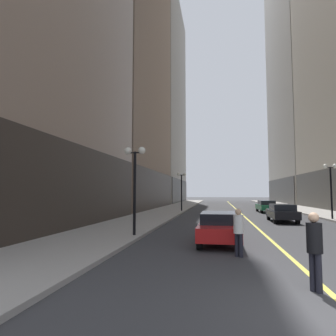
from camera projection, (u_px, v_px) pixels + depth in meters
ground_plane at (236, 209)px, 39.50m from camera, size 200.00×200.00×0.00m
sidewalk_left at (174, 208)px, 40.84m from camera, size 4.50×78.00×0.15m
sidewalk_right at (302, 209)px, 38.18m from camera, size 4.50×78.00×0.15m
lane_centre_stripe at (236, 209)px, 39.51m from camera, size 0.16×70.00×0.01m
building_left_far at (155, 101)px, 68.59m from camera, size 11.81×26.00×46.29m
building_right_far at (300, 13)px, 64.88m from camera, size 10.51×26.00×81.99m
car_red at (219, 227)px, 12.96m from camera, size 1.74×4.17×1.32m
car_black at (282, 212)px, 22.36m from camera, size 1.79×4.37×1.32m
car_green at (266, 206)px, 32.94m from camera, size 1.79×4.52×1.32m
pedestrian_in_black_coat at (315, 245)px, 6.71m from camera, size 0.47×0.47×1.75m
pedestrian_in_white_shirt at (239, 229)px, 10.31m from camera, size 0.48×0.48×1.63m
street_lamp_left_near at (135, 171)px, 14.74m from camera, size 1.06×0.36×4.43m
street_lamp_left_far at (182, 183)px, 34.00m from camera, size 1.06×0.36×4.43m
street_lamp_right_mid at (331, 179)px, 23.56m from camera, size 1.06×0.36×4.43m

